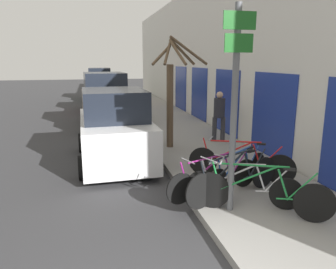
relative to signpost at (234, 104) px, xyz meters
The scene contains 16 objects.
ground_plane 8.70m from the signpost, 101.00° to the left, with size 80.00×80.00×0.00m, color #333335.
sidewalk_curb 11.31m from the signpost, 84.87° to the left, with size 3.20×32.00×0.15m.
building_facade 11.36m from the signpost, 75.98° to the left, with size 0.23×32.00×6.50m.
signpost is the anchor object (origin of this frame).
bicycle_0 1.70m from the signpost, 35.07° to the right, with size 2.17×1.38×0.99m.
bicycle_1 1.69m from the signpost, 23.13° to the left, with size 2.01×1.07×0.88m.
bicycle_2 1.73m from the signpost, 58.86° to the left, with size 2.39×0.99×0.98m.
bicycle_3 1.81m from the signpost, 92.20° to the left, with size 2.27×0.83×0.89m.
bicycle_4 2.01m from the signpost, 56.91° to the left, with size 1.93×1.27×0.90m.
bicycle_5 2.37m from the signpost, 58.67° to the left, with size 2.13×1.41×0.97m.
parked_car_0 4.61m from the signpost, 114.71° to the left, with size 2.19×4.27×2.15m.
parked_car_1 9.76m from the signpost, 101.13° to the left, with size 2.26×4.34×2.42m.
parked_car_2 14.62m from the signpost, 97.12° to the left, with size 2.12×4.22×2.16m.
parked_car_3 20.61m from the signpost, 94.84° to the left, with size 2.08×4.76×2.37m.
pedestrian_near 5.63m from the signpost, 70.46° to the left, with size 0.45×0.39×1.74m.
street_tree 4.81m from the signpost, 89.49° to the left, with size 1.93×1.01×3.55m.
Camera 1 is at (-0.88, -2.43, 2.95)m, focal length 35.00 mm.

